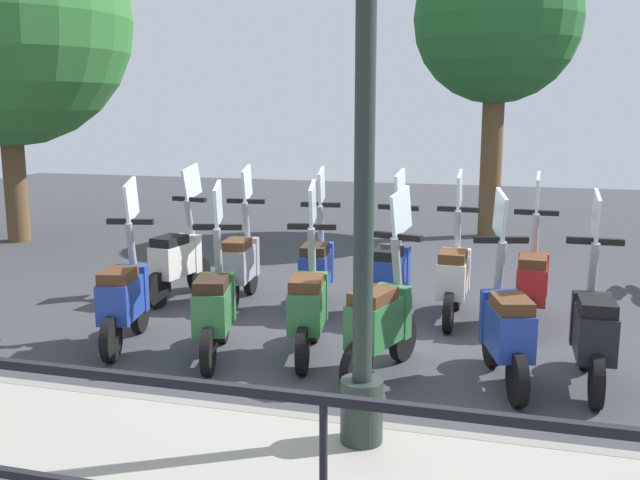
# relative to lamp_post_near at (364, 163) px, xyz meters

# --- Properties ---
(ground_plane) EXTENTS (28.00, 28.00, 0.00)m
(ground_plane) POSITION_rel_lamp_post_near_xyz_m (2.40, 0.48, -1.88)
(ground_plane) COLOR #38383D
(fence_railing) EXTENTS (0.04, 16.03, 1.07)m
(fence_railing) POSITION_rel_lamp_post_near_xyz_m (-1.80, 0.48, -0.97)
(fence_railing) COLOR black
(fence_railing) RESTS_ON promenade_walkway
(lamp_post_near) EXTENTS (0.26, 0.90, 3.93)m
(lamp_post_near) POSITION_rel_lamp_post_near_xyz_m (0.00, 0.00, 0.00)
(lamp_post_near) COLOR #232D28
(lamp_post_near) RESTS_ON promenade_walkway
(tree_large) EXTENTS (3.99, 3.99, 5.54)m
(tree_large) POSITION_rel_lamp_post_near_xyz_m (5.80, 7.03, 1.66)
(tree_large) COLOR brown
(tree_large) RESTS_ON ground_plane
(tree_distant) EXTENTS (2.73, 2.73, 4.96)m
(tree_distant) POSITION_rel_lamp_post_near_xyz_m (8.32, -0.43, 1.68)
(tree_distant) COLOR brown
(tree_distant) RESTS_ON ground_plane
(scooter_near_0) EXTENTS (1.23, 0.44, 1.54)m
(scooter_near_0) POSITION_rel_lamp_post_near_xyz_m (1.68, -1.49, -1.39)
(scooter_near_0) COLOR black
(scooter_near_0) RESTS_ON ground_plane
(scooter_near_1) EXTENTS (1.21, 0.53, 1.54)m
(scooter_near_1) POSITION_rel_lamp_post_near_xyz_m (1.56, -0.83, -1.39)
(scooter_near_1) COLOR black
(scooter_near_1) RESTS_ON ground_plane
(scooter_near_2) EXTENTS (1.20, 0.54, 1.54)m
(scooter_near_2) POSITION_rel_lamp_post_near_xyz_m (1.49, 0.16, -1.39)
(scooter_near_2) COLOR black
(scooter_near_2) RESTS_ON ground_plane
(scooter_near_3) EXTENTS (1.23, 0.47, 1.54)m
(scooter_near_3) POSITION_rel_lamp_post_near_xyz_m (1.76, 0.86, -1.39)
(scooter_near_3) COLOR black
(scooter_near_3) RESTS_ON ground_plane
(scooter_near_4) EXTENTS (1.21, 0.52, 1.54)m
(scooter_near_4) POSITION_rel_lamp_post_near_xyz_m (1.52, 1.64, -1.39)
(scooter_near_4) COLOR black
(scooter_near_4) RESTS_ON ground_plane
(scooter_near_5) EXTENTS (1.22, 0.50, 1.54)m
(scooter_near_5) POSITION_rel_lamp_post_near_xyz_m (1.58, 2.57, -1.39)
(scooter_near_5) COLOR black
(scooter_near_5) RESTS_ON ground_plane
(scooter_far_0) EXTENTS (1.23, 0.44, 1.54)m
(scooter_far_0) POSITION_rel_lamp_post_near_xyz_m (3.19, -1.05, -1.39)
(scooter_far_0) COLOR black
(scooter_far_0) RESTS_ON ground_plane
(scooter_far_1) EXTENTS (1.23, 0.44, 1.54)m
(scooter_far_1) POSITION_rel_lamp_post_near_xyz_m (3.21, -0.28, -1.39)
(scooter_far_1) COLOR black
(scooter_far_1) RESTS_ON ground_plane
(scooter_far_2) EXTENTS (1.23, 0.44, 1.54)m
(scooter_far_2) POSITION_rel_lamp_post_near_xyz_m (3.18, 0.38, -1.39)
(scooter_far_2) COLOR black
(scooter_far_2) RESTS_ON ground_plane
(scooter_far_3) EXTENTS (1.23, 0.44, 1.54)m
(scooter_far_3) POSITION_rel_lamp_post_near_xyz_m (3.18, 1.18, -1.39)
(scooter_far_3) COLOR black
(scooter_far_3) RESTS_ON ground_plane
(scooter_far_4) EXTENTS (1.23, 0.44, 1.54)m
(scooter_far_4) POSITION_rel_lamp_post_near_xyz_m (3.23, 2.08, -1.39)
(scooter_far_4) COLOR black
(scooter_far_4) RESTS_ON ground_plane
(scooter_far_5) EXTENTS (1.23, 0.45, 1.54)m
(scooter_far_5) POSITION_rel_lamp_post_near_xyz_m (3.22, 2.85, -1.39)
(scooter_far_5) COLOR black
(scooter_far_5) RESTS_ON ground_plane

